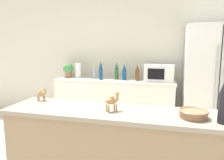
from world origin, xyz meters
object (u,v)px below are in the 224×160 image
Objects in this scene: refrigerator at (214,83)px; potted_plant at (68,70)px; microwave at (159,73)px; fruit_bowl at (193,113)px; camel_figurine at (41,93)px; back_bottle_1 at (94,72)px; paper_towel_roll at (78,70)px; back_bottle_5 at (124,72)px; back_bottle_3 at (138,71)px; back_bottle_0 at (117,71)px; back_bottle_2 at (137,73)px; camel_figurine_second at (112,100)px; back_bottle_4 at (101,71)px.

refrigerator reaches higher than potted_plant.
microwave is 2.11m from fruit_bowl.
back_bottle_1 is at bearing 94.41° from camel_figurine.
back_bottle_5 reaches higher than paper_towel_roll.
microwave is 2.23× the size of fruit_bowl.
back_bottle_1 is at bearing -178.44° from back_bottle_3.
potted_plant is at bearing 134.02° from fruit_bowl.
camel_figurine is (-1.86, -1.84, 0.13)m from refrigerator.
back_bottle_3 reaches higher than back_bottle_5.
back_bottle_0 is (0.93, 0.02, 0.00)m from potted_plant.
camel_figurine is at bearing 173.40° from fruit_bowl.
refrigerator reaches higher than camel_figurine.
microwave is at bearing 9.32° from back_bottle_2.
camel_figurine_second is (1.21, -2.10, 0.03)m from paper_towel_roll.
refrigerator reaches higher than back_bottle_3.
back_bottle_3 is 0.65m from back_bottle_4.
back_bottle_3 is 0.25m from back_bottle_5.
back_bottle_3 reaches higher than back_bottle_1.
fruit_bowl is at bearing -0.10° from camel_figurine_second.
back_bottle_2 is at bearing -1.35° from back_bottle_5.
back_bottle_4 reaches higher than back_bottle_2.
camel_figurine_second is at bearing 179.90° from fruit_bowl.
back_bottle_3 is (0.80, 0.02, 0.02)m from back_bottle_1.
potted_plant is 0.51m from back_bottle_1.
back_bottle_1 is 2.30m from camel_figurine_second.
back_bottle_1 is (-0.43, 0.02, -0.03)m from back_bottle_0.
back_bottle_1 is 0.59m from back_bottle_5.
back_bottle_0 is at bearing -2.71° from back_bottle_1.
paper_towel_roll is at bearing 103.38° from camel_figurine.
paper_towel_roll reaches higher than camel_figurine.
back_bottle_0 reaches higher than paper_towel_roll.
microwave is 0.74m from back_bottle_0.
back_bottle_5 reaches higher than microwave.
microwave is at bearing -1.57° from back_bottle_0.
camel_figurine_second is at bearing -67.16° from back_bottle_1.
back_bottle_5 reaches higher than potted_plant.
back_bottle_4 is 1.82m from camel_figurine.
back_bottle_2 reaches higher than microwave.
camel_figurine is 0.76m from camel_figurine_second.
back_bottle_3 is at bearing 27.59° from back_bottle_5.
back_bottle_4 reaches higher than fruit_bowl.
fruit_bowl is 1.37m from camel_figurine.
paper_towel_roll is at bearing 4.00° from potted_plant.
back_bottle_0 is (-0.74, 0.02, 0.01)m from microwave.
back_bottle_4 is at bearing -153.23° from back_bottle_0.
potted_plant is 0.84× the size of back_bottle_0.
back_bottle_3 is at bearing 6.40° from back_bottle_0.
camel_figurine_second is (0.09, -2.02, 0.02)m from back_bottle_2.
back_bottle_5 is at bearing -4.71° from paper_towel_roll.
back_bottle_4 is (-0.63, -0.17, 0.01)m from back_bottle_3.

